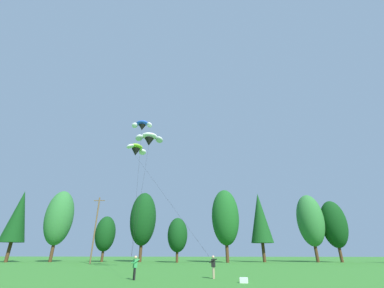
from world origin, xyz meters
The scene contains 16 objects.
treeline_tree_a centered at (-40.35, 50.32, 9.31)m, with size 4.87×4.87×14.86m.
treeline_tree_b centered at (-31.85, 51.95, 9.12)m, with size 5.87×5.87×15.06m.
treeline_tree_c centered at (-21.29, 53.45, 5.73)m, with size 4.35×4.35×9.46m.
treeline_tree_d centered at (-13.02, 53.62, 8.94)m, with size 5.79×5.79×14.77m.
treeline_tree_e centered at (-4.75, 50.91, 5.25)m, with size 4.14×4.14×8.68m.
treeline_tree_f centered at (5.44, 51.10, 8.84)m, with size 5.74×5.74×14.60m.
treeline_tree_g centered at (13.41, 54.40, 9.06)m, with size 4.78×4.78×14.45m.
treeline_tree_h centered at (24.26, 54.14, 8.41)m, with size 5.55×5.55×13.89m.
treeline_tree_i centered at (29.11, 54.12, 7.55)m, with size 5.17×5.17×12.48m.
utility_pole centered at (-19.79, 44.41, 6.24)m, with size 2.20×0.26×11.93m.
kite_flyer_near centered at (-4.10, 17.19, 1.00)m, with size 0.75×0.76×1.69m.
kite_flyer_mid centered at (1.98, 18.64, 1.00)m, with size 0.67×0.70×1.69m.
parafoil_kite_high_white centered at (-6.09, 26.40, 16.14)m, with size 4.01×10.49×15.42m.
parafoil_kite_mid_lime_white centered at (-9.25, 31.25, 16.67)m, with size 12.35×14.51×15.92m.
parafoil_kite_far_blue_white centered at (-7.26, 26.41, 18.27)m, with size 4.44×9.95×17.42m.
picnic_cooler centered at (3.99, 15.76, 0.17)m, with size 0.52×0.36×0.34m, color white.
Camera 1 is at (1.58, -3.72, 1.95)m, focal length 23.03 mm.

